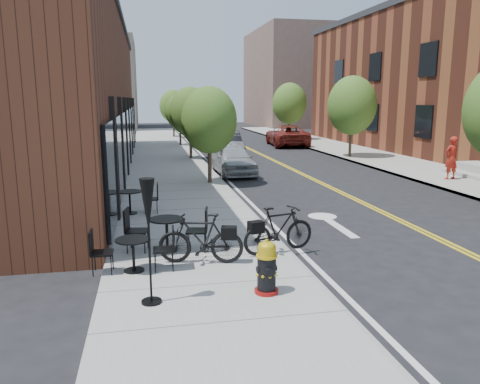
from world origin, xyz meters
TOP-DOWN VIEW (x-y plane):
  - ground at (0.00, 0.00)m, footprint 120.00×120.00m
  - sidewalk_near at (-2.00, 10.00)m, footprint 4.00×70.00m
  - sidewalk_far at (10.00, 10.00)m, footprint 4.00×70.00m
  - building_near at (-6.50, 14.00)m, footprint 5.00×28.00m
  - bg_building_left at (-8.00, 48.00)m, footprint 8.00×14.00m
  - bg_building_right at (16.00, 50.00)m, footprint 10.00×16.00m
  - tree_near_a at (-0.60, 9.00)m, footprint 2.20×2.20m
  - tree_near_b at (-0.60, 17.00)m, footprint 2.30×2.30m
  - tree_near_c at (-0.60, 25.00)m, footprint 2.10×2.10m
  - tree_near_d at (-0.60, 33.00)m, footprint 2.40×2.40m
  - tree_far_b at (8.60, 16.00)m, footprint 2.80×2.80m
  - tree_far_c at (8.60, 28.00)m, footprint 2.80×2.80m
  - fire_hydrant at (-1.11, -2.07)m, footprint 0.47×0.47m
  - bicycle_left at (-2.05, -0.35)m, footprint 1.81×0.87m
  - bicycle_right at (-0.30, -0.00)m, footprint 1.80×0.93m
  - bistro_set_a at (-3.39, -0.55)m, footprint 1.58×0.70m
  - bistro_set_b at (-2.69, 0.59)m, footprint 1.82×0.89m
  - bistro_set_c at (-3.60, 4.25)m, footprint 1.62×0.71m
  - patio_umbrella at (-3.08, -2.09)m, footprint 0.34×0.34m
  - parked_car_a at (0.82, 11.56)m, footprint 1.80×4.11m
  - parked_car_b at (1.43, 17.27)m, footprint 1.90×4.90m
  - parked_car_c at (1.60, 28.50)m, footprint 2.38×5.37m
  - parked_car_far at (7.18, 23.91)m, footprint 3.02×5.70m
  - pedestrian at (9.40, 7.80)m, footprint 0.72×0.54m

SIDE VIEW (x-z plane):
  - ground at x=0.00m, z-range 0.00..0.00m
  - sidewalk_near at x=-2.00m, z-range 0.00..0.12m
  - sidewalk_far at x=10.00m, z-range 0.00..0.12m
  - bistro_set_a at x=-3.39m, z-range 0.12..0.97m
  - bistro_set_c at x=-3.60m, z-range 0.12..1.00m
  - fire_hydrant at x=-1.11m, z-range 0.09..1.06m
  - bistro_set_b at x=-2.69m, z-range 0.12..1.08m
  - bicycle_right at x=-0.30m, z-range 0.12..1.16m
  - bicycle_left at x=-2.05m, z-range 0.12..1.17m
  - parked_car_a at x=0.82m, z-range 0.00..1.38m
  - parked_car_far at x=7.18m, z-range 0.00..1.53m
  - parked_car_c at x=1.60m, z-range 0.00..1.53m
  - parked_car_b at x=1.43m, z-range 0.00..1.59m
  - pedestrian at x=9.40m, z-range 0.12..1.91m
  - patio_umbrella at x=-3.08m, z-range 0.57..2.66m
  - tree_near_c at x=-0.60m, z-range 0.69..4.37m
  - tree_near_a at x=-0.60m, z-range 0.70..4.51m
  - tree_near_b at x=-0.60m, z-range 0.72..4.70m
  - tree_near_d at x=-0.60m, z-range 0.73..4.85m
  - tree_far_b at x=8.60m, z-range 0.75..5.37m
  - tree_far_c at x=8.60m, z-range 0.75..5.37m
  - building_near at x=-6.50m, z-range 0.00..7.00m
  - bg_building_left at x=-8.00m, z-range 0.00..10.00m
  - bg_building_right at x=16.00m, z-range 0.00..12.00m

